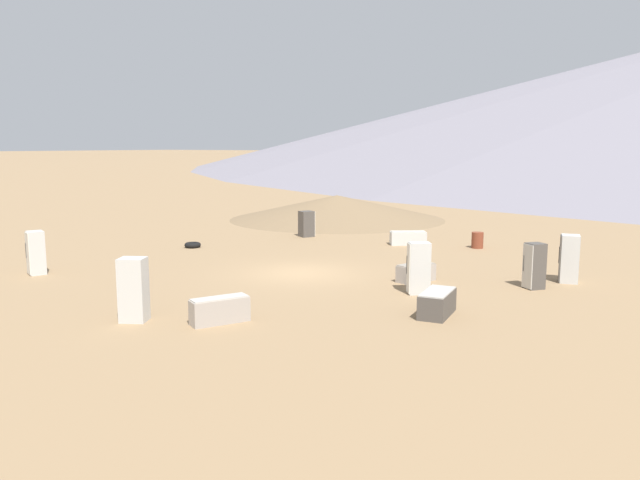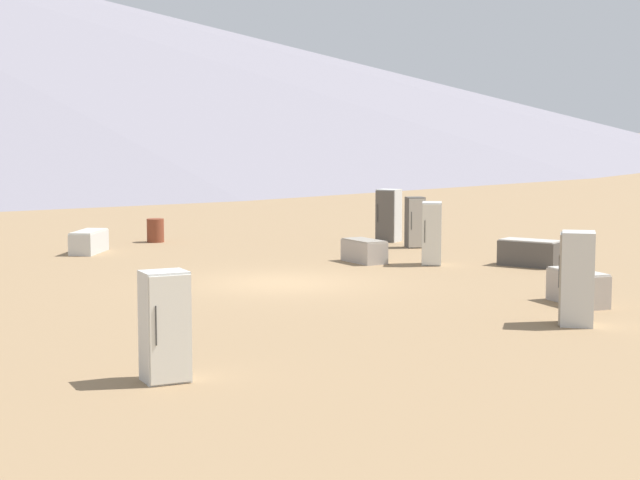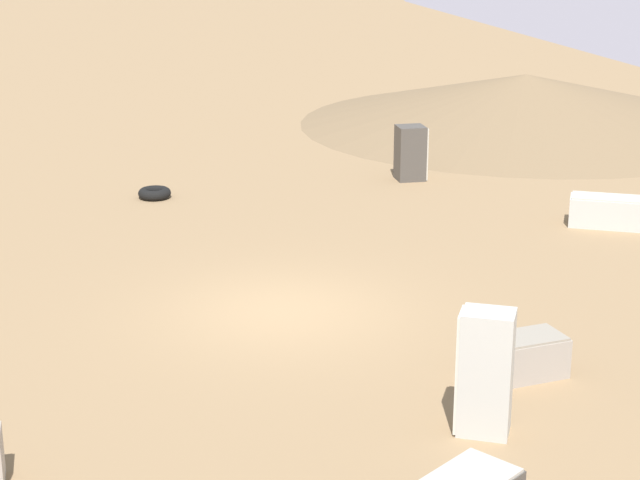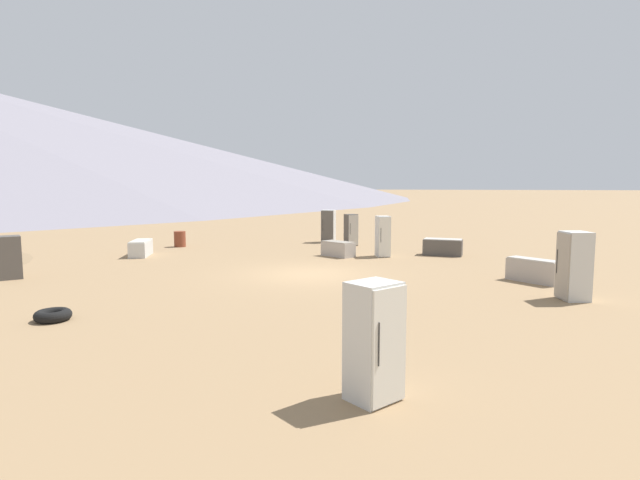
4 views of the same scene
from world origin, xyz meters
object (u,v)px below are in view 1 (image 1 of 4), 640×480
scrap_tire (193,245)px  rusty_barrel (477,240)px  discarded_fridge_0 (416,273)px  discarded_fridge_7 (408,238)px  discarded_fridge_9 (419,268)px  discarded_fridge_1 (220,310)px  discarded_fridge_4 (569,259)px  discarded_fridge_2 (36,253)px  discarded_fridge_6 (534,266)px  discarded_fridge_3 (437,303)px  discarded_fridge_8 (307,224)px  discarded_fridge_5 (134,290)px

scrap_tire → rusty_barrel: rusty_barrel is taller
discarded_fridge_0 → discarded_fridge_7: discarded_fridge_7 is taller
discarded_fridge_7 → discarded_fridge_9: discarded_fridge_9 is taller
discarded_fridge_1 → discarded_fridge_4: 13.64m
discarded_fridge_2 → discarded_fridge_6: 19.52m
discarded_fridge_3 → discarded_fridge_8: (-12.12, -12.34, 0.35)m
discarded_fridge_7 → rusty_barrel: 3.56m
discarded_fridge_7 → rusty_barrel: bearing=-111.1°
discarded_fridge_4 → discarded_fridge_7: 10.34m
discarded_fridge_1 → discarded_fridge_7: discarded_fridge_1 is taller
scrap_tire → rusty_barrel: size_ratio=1.02×
discarded_fridge_3 → discarded_fridge_5: 9.19m
discarded_fridge_1 → rusty_barrel: size_ratio=2.19×
discarded_fridge_0 → discarded_fridge_3: bearing=-39.9°
discarded_fridge_4 → discarded_fridge_9: bearing=125.7°
discarded_fridge_5 → discarded_fridge_6: (-10.49, 9.30, -0.12)m
discarded_fridge_8 → rusty_barrel: size_ratio=1.80×
discarded_fridge_2 → discarded_fridge_6: discarded_fridge_2 is taller
discarded_fridge_3 → discarded_fridge_4: (-7.03, 2.66, 0.53)m
discarded_fridge_5 → discarded_fridge_6: discarded_fridge_5 is taller
discarded_fridge_3 → discarded_fridge_4: size_ratio=0.98×
discarded_fridge_1 → discarded_fridge_7: (-16.47, -0.97, -0.03)m
discarded_fridge_4 → discarded_fridge_6: discarded_fridge_4 is taller
discarded_fridge_7 → rusty_barrel: (-0.77, 3.47, 0.05)m
discarded_fridge_0 → discarded_fridge_6: (-1.08, 4.16, 0.50)m
discarded_fridge_2 → discarded_fridge_3: size_ratio=0.98×
discarded_fridge_5 → discarded_fridge_7: discarded_fridge_5 is taller
discarded_fridge_6 → discarded_fridge_8: discarded_fridge_6 is taller
discarded_fridge_0 → scrap_tire: size_ratio=2.01×
discarded_fridge_5 → rusty_barrel: size_ratio=2.34×
discarded_fridge_8 → rusty_barrel: 9.69m
discarded_fridge_7 → discarded_fridge_8: 6.17m
discarded_fridge_3 → discarded_fridge_4: 7.54m
discarded_fridge_0 → discarded_fridge_9: size_ratio=0.91×
discarded_fridge_5 → discarded_fridge_6: bearing=21.8°
discarded_fridge_0 → discarded_fridge_6: size_ratio=0.99×
discarded_fridge_1 → discarded_fridge_7: size_ratio=0.92×
discarded_fridge_2 → discarded_fridge_8: discarded_fridge_2 is taller
discarded_fridge_2 → rusty_barrel: bearing=-106.4°
discarded_fridge_0 → discarded_fridge_6: 4.33m
discarded_fridge_8 → discarded_fridge_9: 14.53m
discarded_fridge_2 → discarded_fridge_3: discarded_fridge_2 is taller
discarded_fridge_5 → discarded_fridge_1: bearing=-1.0°
discarded_fridge_4 → rusty_barrel: 8.15m
discarded_fridge_4 → scrap_tire: bearing=81.6°
discarded_fridge_3 → scrap_tire: (-5.86, -15.32, -0.25)m
discarded_fridge_1 → discarded_fridge_6: discarded_fridge_6 is taller
discarded_fridge_3 → rusty_barrel: (-13.14, -2.71, 0.03)m
discarded_fridge_5 → discarded_fridge_8: (-17.34, -4.79, -0.22)m
discarded_fridge_8 → discarded_fridge_5: bearing=-44.8°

